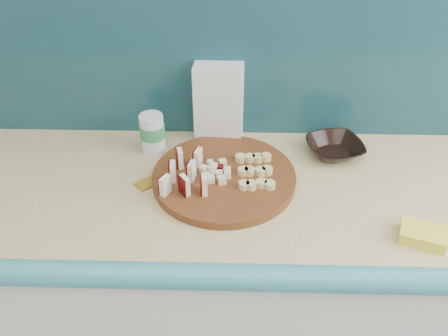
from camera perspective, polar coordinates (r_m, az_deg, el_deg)
kitchen_counter at (r=1.64m, az=3.77°, el=-14.82°), size 2.20×0.63×0.91m
backsplash at (r=1.43m, az=4.60°, el=12.74°), size 2.20×0.02×0.50m
cutting_board at (r=1.33m, az=0.00°, el=-1.10°), size 0.40×0.40×0.02m
apple_wedges at (r=1.29m, az=-4.51°, el=-0.59°), size 0.12×0.15×0.05m
apple_chunks at (r=1.32m, az=-1.06°, el=-0.37°), size 0.06×0.06×0.02m
banana_slices at (r=1.33m, az=3.56°, el=-0.33°), size 0.10×0.15×0.02m
brown_bowl at (r=1.47m, az=12.54°, el=2.21°), size 0.19×0.19×0.04m
flour_bag at (r=1.46m, az=-0.55°, el=7.70°), size 0.15×0.11×0.24m
canister at (r=1.44m, az=-8.19°, el=4.02°), size 0.07×0.07×0.12m
sponge at (r=1.25m, az=21.74°, el=-7.13°), size 0.12×0.10×0.03m
banana_peel at (r=1.36m, az=-3.97°, el=-0.66°), size 0.25×0.22×0.01m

